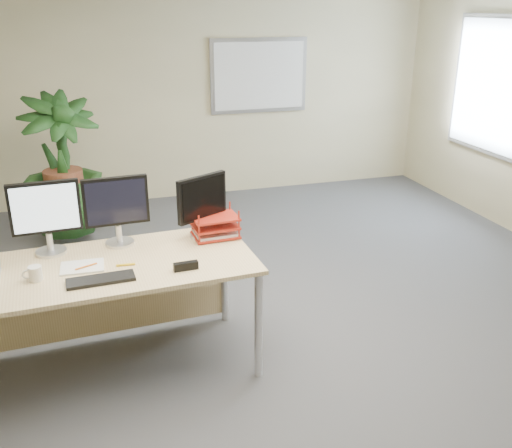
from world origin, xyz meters
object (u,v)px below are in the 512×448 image
object	(u,v)px
desk	(93,283)
floor_plant	(63,176)
monitor_right	(116,206)
monitor_left	(46,213)

from	to	relation	value
desk	floor_plant	distance (m)	2.40
floor_plant	monitor_right	distance (m)	2.25
desk	monitor_right	distance (m)	0.55
floor_plant	monitor_right	xyz separation A→B (m)	(0.42, -2.18, 0.36)
desk	monitor_left	distance (m)	0.56
floor_plant	monitor_left	distance (m)	2.23
desk	monitor_left	xyz separation A→B (m)	(-0.25, 0.18, 0.47)
desk	monitor_right	bearing A→B (deg)	43.91
desk	floor_plant	xyz separation A→B (m)	(-0.21, 2.38, 0.10)
desk	monitor_right	world-z (taller)	monitor_right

